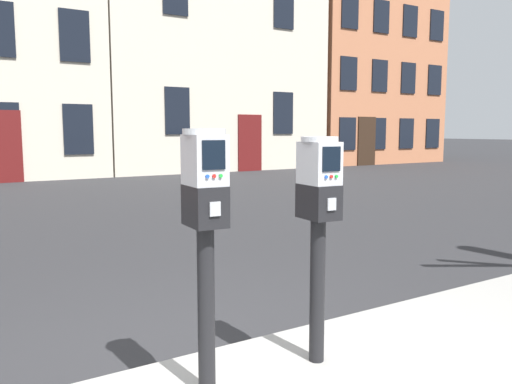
# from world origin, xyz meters

# --- Properties ---
(parking_meter_near_kerb) EXTENTS (0.23, 0.26, 1.39)m
(parking_meter_near_kerb) POSITION_xyz_m (-0.09, -0.28, 1.10)
(parking_meter_near_kerb) COLOR black
(parking_meter_near_kerb) RESTS_ON sidewalk_slab
(parking_meter_twin_adjacent) EXTENTS (0.23, 0.26, 1.34)m
(parking_meter_twin_adjacent) POSITION_xyz_m (0.64, -0.28, 1.07)
(parking_meter_twin_adjacent) COLOR black
(parking_meter_twin_adjacent) RESTS_ON sidewalk_slab
(townhouse_orange_brick) EXTENTS (8.82, 6.35, 11.90)m
(townhouse_orange_brick) POSITION_xyz_m (8.12, 17.09, 5.96)
(townhouse_orange_brick) COLOR beige
(townhouse_orange_brick) RESTS_ON ground_plane
(townhouse_green_painted) EXTENTS (7.17, 6.03, 10.00)m
(townhouse_green_painted) POSITION_xyz_m (16.33, 16.92, 5.00)
(townhouse_green_painted) COLOR #B7704C
(townhouse_green_painted) RESTS_ON ground_plane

